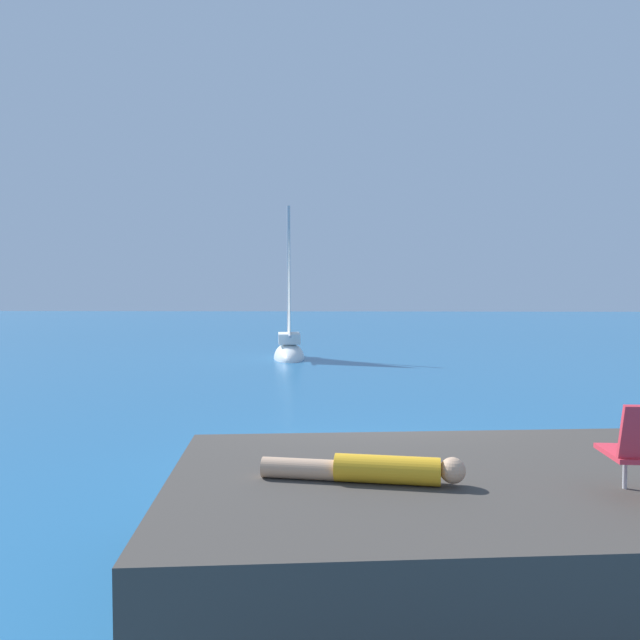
{
  "coord_description": "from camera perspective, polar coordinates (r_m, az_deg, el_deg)",
  "views": [
    {
      "loc": [
        -0.34,
        -8.88,
        2.64
      ],
      "look_at": [
        -1.17,
        12.02,
        1.71
      ],
      "focal_mm": 33.71,
      "sensor_mm": 36.0,
      "label": 1
    }
  ],
  "objects": [
    {
      "name": "shore_ledge",
      "position": [
        5.95,
        15.3,
        -18.57
      ],
      "size": [
        5.99,
        3.95,
        1.01
      ],
      "primitive_type": "cube",
      "rotation": [
        0.0,
        0.0,
        0.1
      ],
      "color": "#423D38",
      "rests_on": "ground"
    },
    {
      "name": "ground_plane",
      "position": [
        9.27,
        4.4,
        -14.02
      ],
      "size": [
        160.0,
        160.0,
        0.0
      ],
      "primitive_type": "plane",
      "color": "#236093"
    },
    {
      "name": "person_sunbather",
      "position": [
        5.34,
        4.93,
        -13.95
      ],
      "size": [
        1.76,
        0.41,
        0.25
      ],
      "rotation": [
        0.0,
        0.0,
        3.01
      ],
      "color": "gold",
      "rests_on": "shore_ledge"
    },
    {
      "name": "boulder_inland",
      "position": [
        7.73,
        1.32,
        -17.42
      ],
      "size": [
        1.62,
        1.42,
        0.93
      ],
      "primitive_type": "cube",
      "rotation": [
        0.09,
        0.13,
        0.39
      ],
      "color": "#3E3C31",
      "rests_on": "ground"
    },
    {
      "name": "boulder_seaward",
      "position": [
        8.51,
        27.28,
        -15.82
      ],
      "size": [
        1.95,
        1.93,
        1.23
      ],
      "primitive_type": "cube",
      "rotation": [
        -0.17,
        -0.16,
        0.99
      ],
      "color": "#473432",
      "rests_on": "ground"
    },
    {
      "name": "sailboat_near",
      "position": [
        24.54,
        -2.96,
        -2.78
      ],
      "size": [
        1.65,
        3.76,
        6.85
      ],
      "rotation": [
        0.0,
        0.0,
        1.69
      ],
      "color": "white",
      "rests_on": "ground"
    }
  ]
}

